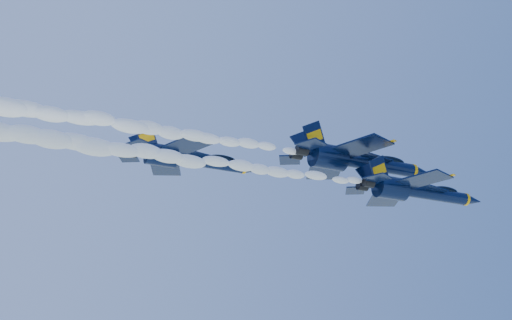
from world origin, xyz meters
name	(u,v)px	position (x,y,z in m)	size (l,w,h in m)	color
jet_lead	(415,191)	(17.08, -8.90, 149.81)	(15.95, 13.08, 5.93)	black
smoke_trail_jet_lead	(178,157)	(-9.89, -8.90, 149.39)	(40.33, 1.90, 1.71)	white
jet_second	(356,161)	(11.98, -5.42, 153.78)	(18.03, 14.79, 6.70)	black
smoke_trail_jet_second	(110,122)	(-15.89, -5.42, 153.33)	(40.33, 2.15, 1.94)	white
jet_third	(188,159)	(-5.57, 1.15, 153.55)	(15.67, 12.85, 5.82)	black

